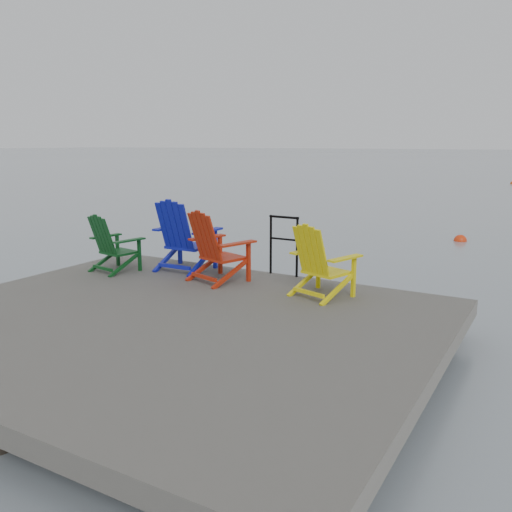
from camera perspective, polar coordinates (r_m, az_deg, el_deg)
The scene contains 8 objects.
ground at distance 6.51m, azimuth -9.19°, elevation -10.52°, with size 400.00×400.00×0.00m, color slate.
dock at distance 6.39m, azimuth -9.29°, elevation -7.63°, with size 6.00×5.00×1.40m.
handrail at distance 8.08m, azimuth 2.95°, elevation 1.73°, with size 0.48×0.04×0.90m.
chair_green at distance 8.60m, azimuth -14.90°, elevation 1.32°, with size 0.79×0.74×0.89m.
chair_blue at distance 8.45m, azimuth -7.67°, elevation 2.19°, with size 0.89×0.82×1.10m.
chair_red at distance 7.73m, azimuth -4.24°, elevation 1.03°, with size 0.96×0.91×1.02m.
chair_yellow at distance 6.98m, azimuth 6.79°, elevation -0.48°, with size 0.90×0.85×0.95m.
buoy_a at distance 14.74m, azimuth 20.70°, elevation 1.49°, with size 0.32×0.32×0.32m, color red.
Camera 1 is at (3.85, -4.64, 2.47)m, focal length 38.00 mm.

